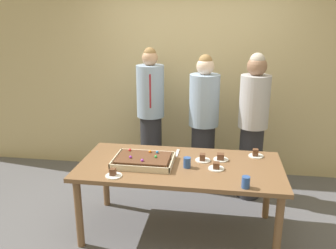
% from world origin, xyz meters
% --- Properties ---
extents(ground_plane, '(12.00, 12.00, 0.00)m').
position_xyz_m(ground_plane, '(0.00, 0.00, 0.00)').
color(ground_plane, '#5B5B60').
extents(interior_back_panel, '(8.00, 0.12, 3.00)m').
position_xyz_m(interior_back_panel, '(0.00, 1.60, 1.50)').
color(interior_back_panel, '#CCB784').
rests_on(interior_back_panel, ground_plane).
extents(party_table, '(1.95, 0.94, 0.73)m').
position_xyz_m(party_table, '(0.00, 0.00, 0.65)').
color(party_table, brown).
rests_on(party_table, ground_plane).
extents(sheet_cake, '(0.57, 0.41, 0.10)m').
position_xyz_m(sheet_cake, '(-0.35, -0.03, 0.77)').
color(sheet_cake, beige).
rests_on(sheet_cake, party_table).
extents(plated_slice_near_left, '(0.15, 0.15, 0.07)m').
position_xyz_m(plated_slice_near_left, '(-0.56, -0.35, 0.75)').
color(plated_slice_near_left, white).
rests_on(plated_slice_near_left, party_table).
extents(plated_slice_near_right, '(0.15, 0.15, 0.07)m').
position_xyz_m(plated_slice_near_right, '(0.35, -0.06, 0.75)').
color(plated_slice_near_right, white).
rests_on(plated_slice_near_right, party_table).
extents(plated_slice_far_left, '(0.15, 0.15, 0.08)m').
position_xyz_m(plated_slice_far_left, '(0.74, 0.32, 0.76)').
color(plated_slice_far_left, white).
rests_on(plated_slice_far_left, party_table).
extents(plated_slice_far_right, '(0.15, 0.15, 0.07)m').
position_xyz_m(plated_slice_far_right, '(0.39, 0.17, 0.75)').
color(plated_slice_far_right, white).
rests_on(plated_slice_far_right, party_table).
extents(plated_slice_center_front, '(0.15, 0.15, 0.07)m').
position_xyz_m(plated_slice_center_front, '(0.21, 0.12, 0.75)').
color(plated_slice_center_front, white).
rests_on(plated_slice_center_front, party_table).
extents(drink_cup_nearest, '(0.07, 0.07, 0.10)m').
position_xyz_m(drink_cup_nearest, '(0.07, -0.06, 0.78)').
color(drink_cup_nearest, '#2D5199').
rests_on(drink_cup_nearest, party_table).
extents(drink_cup_middle, '(0.07, 0.07, 0.10)m').
position_xyz_m(drink_cup_middle, '(0.60, -0.40, 0.78)').
color(drink_cup_middle, '#2D5199').
rests_on(drink_cup_middle, party_table).
extents(cake_server_utensil, '(0.03, 0.20, 0.01)m').
position_xyz_m(cake_server_utensil, '(-0.06, 0.28, 0.74)').
color(cake_server_utensil, silver).
rests_on(cake_server_utensil, party_table).
extents(person_serving_front, '(0.34, 0.34, 1.72)m').
position_xyz_m(person_serving_front, '(0.74, 0.85, 0.90)').
color(person_serving_front, '#28282D').
rests_on(person_serving_front, ground_plane).
extents(person_green_shirt_behind, '(0.36, 0.36, 1.68)m').
position_xyz_m(person_green_shirt_behind, '(0.17, 0.99, 0.87)').
color(person_green_shirt_behind, '#28282D').
rests_on(person_green_shirt_behind, ground_plane).
extents(person_striped_tie_right, '(0.34, 0.34, 1.74)m').
position_xyz_m(person_striped_tie_right, '(-0.51, 1.12, 0.90)').
color(person_striped_tie_right, '#28282D').
rests_on(person_striped_tie_right, ground_plane).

